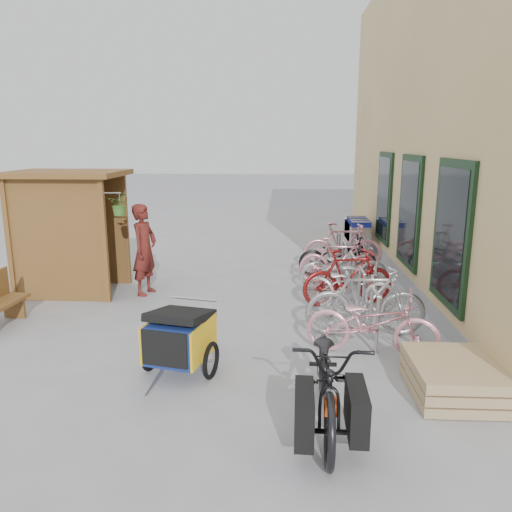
{
  "coord_description": "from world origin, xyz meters",
  "views": [
    {
      "loc": [
        0.93,
        -6.96,
        2.95
      ],
      "look_at": [
        0.5,
        1.5,
        1.0
      ],
      "focal_mm": 35.0,
      "sensor_mm": 36.0,
      "label": 1
    }
  ],
  "objects_px": {
    "child_trailer": "(180,336)",
    "bike_5": "(339,261)",
    "shopping_carts": "(356,231)",
    "bike_6": "(338,255)",
    "bike_1": "(366,301)",
    "bike_3": "(348,277)",
    "kiosk": "(65,215)",
    "bike_4": "(344,268)",
    "cargo_bike": "(328,378)",
    "bike_2": "(349,286)",
    "pallet_stack": "(454,378)",
    "bike_7": "(343,246)",
    "bike_0": "(372,323)",
    "person_kiosk": "(145,250)"
  },
  "relations": [
    {
      "from": "pallet_stack",
      "to": "bike_5",
      "type": "height_order",
      "value": "bike_5"
    },
    {
      "from": "bike_0",
      "to": "bike_6",
      "type": "xyz_separation_m",
      "value": [
        -0.01,
        4.35,
        -0.02
      ]
    },
    {
      "from": "child_trailer",
      "to": "bike_1",
      "type": "xyz_separation_m",
      "value": [
        2.6,
        1.42,
        0.05
      ]
    },
    {
      "from": "child_trailer",
      "to": "person_kiosk",
      "type": "relative_size",
      "value": 0.89
    },
    {
      "from": "pallet_stack",
      "to": "bike_6",
      "type": "height_order",
      "value": "bike_6"
    },
    {
      "from": "cargo_bike",
      "to": "bike_7",
      "type": "bearing_deg",
      "value": 83.94
    },
    {
      "from": "cargo_bike",
      "to": "child_trailer",
      "type": "bearing_deg",
      "value": 148.81
    },
    {
      "from": "kiosk",
      "to": "bike_5",
      "type": "relative_size",
      "value": 1.5
    },
    {
      "from": "bike_5",
      "to": "shopping_carts",
      "type": "bearing_deg",
      "value": -10.91
    },
    {
      "from": "shopping_carts",
      "to": "cargo_bike",
      "type": "bearing_deg",
      "value": -100.04
    },
    {
      "from": "bike_0",
      "to": "bike_7",
      "type": "xyz_separation_m",
      "value": [
        0.17,
        4.91,
        0.07
      ]
    },
    {
      "from": "bike_0",
      "to": "bike_1",
      "type": "xyz_separation_m",
      "value": [
        0.03,
        0.74,
        0.07
      ]
    },
    {
      "from": "bike_2",
      "to": "bike_5",
      "type": "xyz_separation_m",
      "value": [
        -0.01,
        1.64,
        0.07
      ]
    },
    {
      "from": "bike_1",
      "to": "bike_4",
      "type": "height_order",
      "value": "bike_1"
    },
    {
      "from": "shopping_carts",
      "to": "bike_2",
      "type": "height_order",
      "value": "shopping_carts"
    },
    {
      "from": "bike_6",
      "to": "pallet_stack",
      "type": "bearing_deg",
      "value": -176.01
    },
    {
      "from": "shopping_carts",
      "to": "bike_6",
      "type": "distance_m",
      "value": 2.77
    },
    {
      "from": "bike_2",
      "to": "bike_6",
      "type": "relative_size",
      "value": 0.94
    },
    {
      "from": "bike_1",
      "to": "bike_7",
      "type": "height_order",
      "value": "bike_7"
    },
    {
      "from": "shopping_carts",
      "to": "bike_5",
      "type": "relative_size",
      "value": 1.09
    },
    {
      "from": "pallet_stack",
      "to": "bike_7",
      "type": "bearing_deg",
      "value": 95.87
    },
    {
      "from": "pallet_stack",
      "to": "bike_3",
      "type": "height_order",
      "value": "bike_3"
    },
    {
      "from": "bike_5",
      "to": "bike_4",
      "type": "bearing_deg",
      "value": -168.28
    },
    {
      "from": "child_trailer",
      "to": "bike_5",
      "type": "relative_size",
      "value": 0.96
    },
    {
      "from": "bike_3",
      "to": "bike_5",
      "type": "relative_size",
      "value": 1.06
    },
    {
      "from": "bike_5",
      "to": "bike_7",
      "type": "relative_size",
      "value": 0.9
    },
    {
      "from": "kiosk",
      "to": "bike_1",
      "type": "bearing_deg",
      "value": -20.46
    },
    {
      "from": "bike_1",
      "to": "bike_3",
      "type": "height_order",
      "value": "bike_1"
    },
    {
      "from": "person_kiosk",
      "to": "bike_4",
      "type": "xyz_separation_m",
      "value": [
        3.94,
        0.45,
        -0.43
      ]
    },
    {
      "from": "bike_4",
      "to": "kiosk",
      "type": "bearing_deg",
      "value": 89.05
    },
    {
      "from": "bike_2",
      "to": "bike_3",
      "type": "xyz_separation_m",
      "value": [
        0.01,
        0.26,
        0.09
      ]
    },
    {
      "from": "bike_1",
      "to": "bike_5",
      "type": "relative_size",
      "value": 1.12
    },
    {
      "from": "bike_0",
      "to": "bike_4",
      "type": "height_order",
      "value": "bike_0"
    },
    {
      "from": "cargo_bike",
      "to": "bike_5",
      "type": "bearing_deg",
      "value": 84.49
    },
    {
      "from": "shopping_carts",
      "to": "bike_6",
      "type": "relative_size",
      "value": 1.03
    },
    {
      "from": "bike_0",
      "to": "cargo_bike",
      "type": "bearing_deg",
      "value": 170.76
    },
    {
      "from": "bike_7",
      "to": "bike_6",
      "type": "bearing_deg",
      "value": 160.7
    },
    {
      "from": "bike_6",
      "to": "child_trailer",
      "type": "bearing_deg",
      "value": 148.62
    },
    {
      "from": "person_kiosk",
      "to": "bike_5",
      "type": "height_order",
      "value": "person_kiosk"
    },
    {
      "from": "bike_1",
      "to": "bike_2",
      "type": "relative_size",
      "value": 1.12
    },
    {
      "from": "cargo_bike",
      "to": "bike_2",
      "type": "bearing_deg",
      "value": 81.2
    },
    {
      "from": "bike_3",
      "to": "bike_6",
      "type": "height_order",
      "value": "bike_3"
    },
    {
      "from": "bike_5",
      "to": "bike_6",
      "type": "xyz_separation_m",
      "value": [
        0.06,
        0.72,
        -0.04
      ]
    },
    {
      "from": "person_kiosk",
      "to": "bike_0",
      "type": "bearing_deg",
      "value": -109.12
    },
    {
      "from": "shopping_carts",
      "to": "bike_1",
      "type": "height_order",
      "value": "bike_1"
    },
    {
      "from": "cargo_bike",
      "to": "bike_3",
      "type": "height_order",
      "value": "cargo_bike"
    },
    {
      "from": "bike_2",
      "to": "bike_5",
      "type": "height_order",
      "value": "bike_5"
    },
    {
      "from": "cargo_bike",
      "to": "bike_2",
      "type": "xyz_separation_m",
      "value": [
        0.73,
        3.83,
        -0.12
      ]
    },
    {
      "from": "kiosk",
      "to": "bike_6",
      "type": "height_order",
      "value": "kiosk"
    },
    {
      "from": "bike_5",
      "to": "bike_3",
      "type": "bearing_deg",
      "value": -175.86
    }
  ]
}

